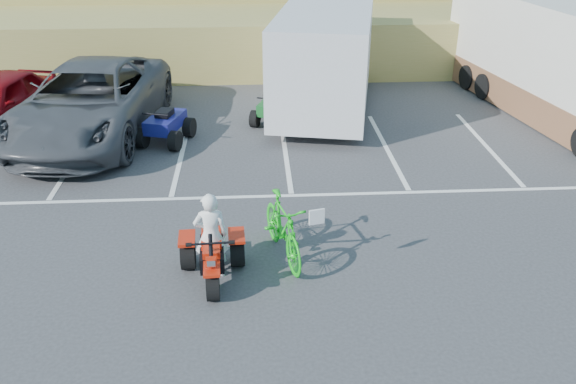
{
  "coord_description": "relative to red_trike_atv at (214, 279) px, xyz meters",
  "views": [
    {
      "loc": [
        -0.81,
        -9.77,
        6.25
      ],
      "look_at": [
        -0.19,
        0.61,
        1.0
      ],
      "focal_mm": 38.0,
      "sensor_mm": 36.0,
      "label": 1
    }
  ],
  "objects": [
    {
      "name": "cargo_trailer",
      "position": [
        2.98,
        9.02,
        1.64
      ],
      "size": [
        3.85,
        6.9,
        3.04
      ],
      "rotation": [
        0.0,
        0.0,
        -0.2
      ],
      "color": "silver",
      "rests_on": "ground"
    },
    {
      "name": "quad_atv_blue",
      "position": [
        -1.58,
        6.59,
        0.0
      ],
      "size": [
        1.55,
        1.81,
        1.01
      ],
      "primitive_type": null,
      "rotation": [
        0.0,
        0.0,
        -0.29
      ],
      "color": "navy",
      "rests_on": "ground"
    },
    {
      "name": "red_trike_atv",
      "position": [
        0.0,
        0.0,
        0.0
      ],
      "size": [
        1.26,
        1.64,
        1.03
      ],
      "primitive_type": null,
      "rotation": [
        0.0,
        0.0,
        0.05
      ],
      "color": "red",
      "rests_on": "ground"
    },
    {
      "name": "rider",
      "position": [
        -0.01,
        0.15,
        0.81
      ],
      "size": [
        0.61,
        0.42,
        1.63
      ],
      "primitive_type": "imported",
      "rotation": [
        0.0,
        0.0,
        3.19
      ],
      "color": "white",
      "rests_on": "ground"
    },
    {
      "name": "green_dirt_bike",
      "position": [
        1.27,
        0.67,
        0.62
      ],
      "size": [
        1.08,
        2.13,
        1.23
      ],
      "primitive_type": "imported",
      "rotation": [
        0.0,
        0.0,
        0.25
      ],
      "color": "#14BF19",
      "rests_on": "ground"
    },
    {
      "name": "grey_pickup",
      "position": [
        -3.67,
        7.26,
        0.97
      ],
      "size": [
        3.9,
        7.25,
        1.93
      ],
      "primitive_type": "imported",
      "rotation": [
        0.0,
        0.0,
        -0.1
      ],
      "color": "#43454A",
      "rests_on": "ground"
    },
    {
      "name": "ground",
      "position": [
        1.59,
        0.77,
        0.0
      ],
      "size": [
        100.0,
        100.0,
        0.0
      ],
      "primitive_type": "plane",
      "color": "#37373A",
      "rests_on": "ground"
    },
    {
      "name": "rv_motorhome",
      "position": [
        9.7,
        8.17,
        1.42
      ],
      "size": [
        3.86,
        9.34,
        3.26
      ],
      "rotation": [
        0.0,
        0.0,
        0.18
      ],
      "color": "silver",
      "rests_on": "ground"
    },
    {
      "name": "grass_embankment",
      "position": [
        1.59,
        16.25,
        1.42
      ],
      "size": [
        40.0,
        8.5,
        3.1
      ],
      "color": "#998F45",
      "rests_on": "ground"
    },
    {
      "name": "quad_atv_green",
      "position": [
        1.38,
        7.9,
        0.0
      ],
      "size": [
        1.47,
        1.69,
        0.92
      ],
      "primitive_type": null,
      "rotation": [
        0.0,
        0.0,
        -0.34
      ],
      "color": "#13541F",
      "rests_on": "ground"
    },
    {
      "name": "parking_stripes",
      "position": [
        2.46,
        4.83,
        0.0
      ],
      "size": [
        28.0,
        5.16,
        0.01
      ],
      "color": "white",
      "rests_on": "ground"
    }
  ]
}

